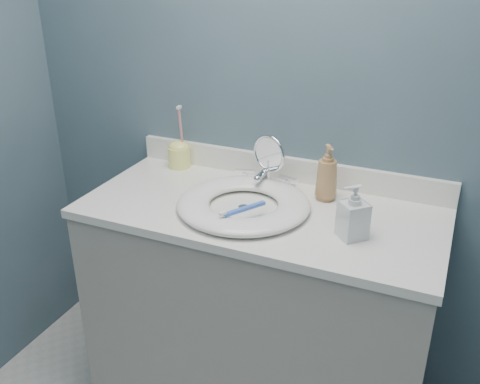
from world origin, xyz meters
The scene contains 12 objects.
back_wall centered at (0.00, 1.25, 1.20)m, with size 2.20×0.02×2.40m, color #445B66.
vanity_cabinet centered at (0.00, 0.97, 0.42)m, with size 1.20×0.55×0.85m, color #A6A298.
countertop centered at (0.00, 0.97, 0.86)m, with size 1.22×0.57×0.03m, color white.
backsplash centered at (0.00, 1.24, 0.93)m, with size 1.22×0.02×0.09m, color white.
basin centered at (-0.05, 0.94, 0.90)m, with size 0.45×0.45×0.04m, color white, non-canonical shape.
drain centered at (-0.05, 0.94, 0.88)m, with size 0.04×0.04×0.01m, color silver.
faucet centered at (-0.05, 1.14, 0.91)m, with size 0.25×0.13×0.07m.
makeup_mirror centered at (-0.03, 1.13, 0.99)m, with size 0.14×0.08×0.21m.
soap_bottle_amber centered at (0.18, 1.13, 0.98)m, with size 0.08×0.08×0.20m, color #AB7C4D.
soap_bottle_clear centered at (0.33, 0.90, 0.97)m, with size 0.08×0.08×0.17m, color silver.
toothbrush_holder centered at (-0.43, 1.19, 0.94)m, with size 0.09×0.09×0.25m.
toothbrush_lying centered at (-0.02, 0.86, 0.92)m, with size 0.10×0.16×0.02m.
Camera 1 is at (0.58, -0.54, 1.69)m, focal length 40.00 mm.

